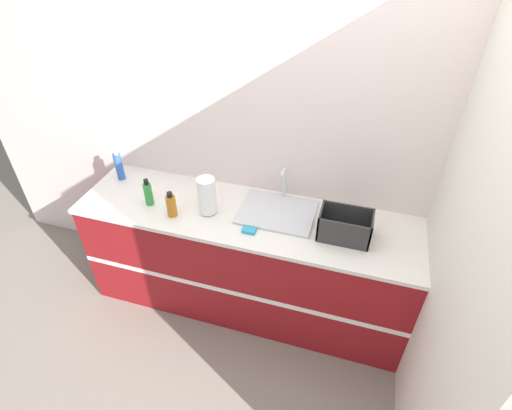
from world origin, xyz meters
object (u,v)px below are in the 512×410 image
object	(u,v)px
bottle_amber	(171,205)
bottle_green	(148,193)
sink	(277,211)
paper_towel_roll	(207,196)
bottle_blue	(119,166)
dish_rack	(345,228)

from	to	relation	value
bottle_amber	bottle_green	bearing A→B (deg)	162.03
sink	paper_towel_roll	world-z (taller)	paper_towel_roll
paper_towel_roll	bottle_green	world-z (taller)	paper_towel_roll
sink	bottle_amber	bearing A→B (deg)	-160.91
sink	paper_towel_roll	distance (m)	0.50
bottle_green	bottle_blue	world-z (taller)	bottle_blue
bottle_green	bottle_amber	distance (m)	0.22
bottle_green	bottle_blue	bearing A→B (deg)	148.74
paper_towel_roll	bottle_blue	bearing A→B (deg)	166.67
dish_rack	bottle_green	bearing A→B (deg)	-177.73
paper_towel_roll	bottle_amber	distance (m)	0.25
dish_rack	sink	bearing A→B (deg)	166.32
sink	bottle_blue	xyz separation A→B (m)	(-1.27, 0.06, 0.10)
paper_towel_roll	dish_rack	xyz separation A→B (m)	(0.93, 0.02, -0.06)
paper_towel_roll	sink	bearing A→B (deg)	16.14
dish_rack	bottle_green	distance (m)	1.37
paper_towel_roll	bottle_amber	xyz separation A→B (m)	(-0.22, -0.10, -0.06)
dish_rack	bottle_green	xyz separation A→B (m)	(-1.37, -0.05, 0.02)
paper_towel_roll	dish_rack	distance (m)	0.94
sink	paper_towel_roll	bearing A→B (deg)	-163.86
sink	bottle_green	world-z (taller)	sink
bottle_green	sink	bearing A→B (deg)	10.65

